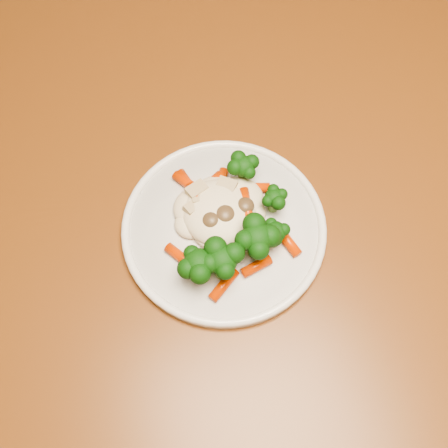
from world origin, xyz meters
TOP-DOWN VIEW (x-y plane):
  - dining_table at (-0.32, 0.19)m, footprint 1.20×0.90m
  - plate at (-0.22, 0.10)m, footprint 0.24×0.24m
  - meal at (-0.22, 0.09)m, footprint 0.16×0.17m

SIDE VIEW (x-z plane):
  - dining_table at x=-0.32m, z-range 0.27..1.02m
  - plate at x=-0.22m, z-range 0.75..0.76m
  - meal at x=-0.22m, z-range 0.76..0.81m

